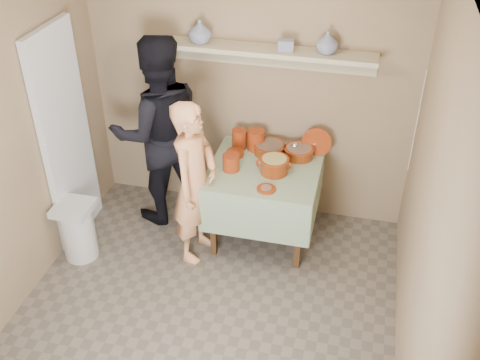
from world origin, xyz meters
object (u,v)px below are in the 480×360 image
(person_cook, at_px, (195,183))
(person_helper, at_px, (159,132))
(serving_table, at_px, (265,178))
(cazuela_rice, at_px, (274,164))
(trash_bin, at_px, (78,230))

(person_cook, bearing_deg, person_helper, 54.77)
(serving_table, distance_m, cazuela_rice, 0.24)
(person_cook, relative_size, trash_bin, 2.69)
(person_helper, height_order, serving_table, person_helper)
(trash_bin, bearing_deg, person_cook, 16.71)
(trash_bin, bearing_deg, person_helper, 56.32)
(person_helper, xyz_separation_m, trash_bin, (-0.53, -0.79, -0.64))
(person_helper, relative_size, serving_table, 1.90)
(serving_table, height_order, cazuela_rice, cazuela_rice)
(person_cook, xyz_separation_m, serving_table, (0.53, 0.38, -0.11))
(person_helper, relative_size, trash_bin, 3.29)
(person_cook, relative_size, person_helper, 0.82)
(person_helper, bearing_deg, trash_bin, 24.57)
(person_cook, relative_size, serving_table, 1.55)
(person_helper, height_order, trash_bin, person_helper)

